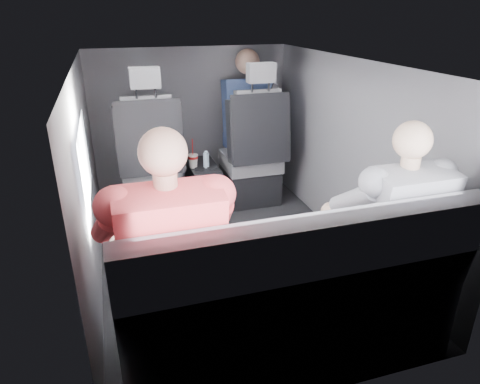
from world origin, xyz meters
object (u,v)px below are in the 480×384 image
object	(u,v)px
front_seat_right	(253,161)
rear_bench	(291,311)
laptop_white	(173,244)
soda_cup	(193,160)
passenger_rear_left	(168,260)
passenger_rear_right	(384,229)
passenger_front_right	(247,114)
center_console	(203,186)
laptop_black	(379,215)
front_seat_left	(151,171)
water_bottle	(206,160)

from	to	relation	value
front_seat_right	rear_bench	size ratio (longest dim) A/B	0.79
front_seat_right	laptop_white	bearing A→B (deg)	-120.00
soda_cup	passenger_rear_left	distance (m)	1.86
passenger_rear_right	passenger_front_right	distance (m)	2.07
center_console	laptop_black	bearing A→B (deg)	-71.01
passenger_rear_left	passenger_rear_right	world-z (taller)	passenger_rear_left
rear_bench	laptop_white	distance (m)	0.65
soda_cup	rear_bench	bearing A→B (deg)	-87.24
rear_bench	laptop_black	xyz separation A→B (m)	(0.59, 0.22, 0.33)
front_seat_right	front_seat_left	bearing A→B (deg)	180.00
center_console	soda_cup	distance (m)	0.28
passenger_rear_left	rear_bench	bearing A→B (deg)	-9.66
laptop_black	passenger_rear_right	xyz separation A→B (m)	(-0.05, -0.13, -0.01)
laptop_white	center_console	bearing A→B (deg)	73.29
soda_cup	laptop_black	world-z (taller)	laptop_black
soda_cup	passenger_rear_right	size ratio (longest dim) A/B	0.21
water_bottle	passenger_rear_right	bearing A→B (deg)	-73.49
center_console	soda_cup	size ratio (longest dim) A/B	1.89
rear_bench	passenger_rear_left	size ratio (longest dim) A/B	1.27
water_bottle	passenger_rear_left	bearing A→B (deg)	-107.97
front_seat_right	passenger_rear_left	xyz separation A→B (m)	(-1.01, -1.81, 0.24)
soda_cup	center_console	bearing A→B (deg)	31.07
laptop_black	passenger_rear_right	size ratio (longest dim) A/B	0.33
laptop_white	water_bottle	bearing A→B (deg)	71.97
center_console	front_seat_right	bearing A→B (deg)	-5.07
front_seat_right	rear_bench	distance (m)	1.96
laptop_black	passenger_front_right	size ratio (longest dim) A/B	0.44
passenger_rear_right	soda_cup	bearing A→B (deg)	109.35
laptop_black	passenger_rear_left	bearing A→B (deg)	-173.62
water_bottle	passenger_front_right	size ratio (longest dim) A/B	0.16
laptop_black	passenger_front_right	distance (m)	1.94
laptop_black	center_console	bearing A→B (deg)	108.99
front_seat_left	soda_cup	distance (m)	0.37
water_bottle	laptop_black	bearing A→B (deg)	-70.60
front_seat_right	laptop_white	world-z (taller)	front_seat_right
laptop_white	passenger_rear_right	world-z (taller)	passenger_rear_right
laptop_black	front_seat_right	bearing A→B (deg)	94.82
center_console	water_bottle	world-z (taller)	water_bottle
laptop_black	passenger_front_right	world-z (taller)	passenger_front_right
front_seat_left	center_console	bearing A→B (deg)	5.07
center_console	rear_bench	size ratio (longest dim) A/B	0.30
rear_bench	soda_cup	world-z (taller)	rear_bench
front_seat_left	passenger_front_right	distance (m)	1.03
passenger_rear_left	front_seat_left	bearing A→B (deg)	86.65
front_seat_left	center_console	xyz separation A→B (m)	(0.45, 0.04, -0.20)
front_seat_right	passenger_rear_left	bearing A→B (deg)	-119.10
laptop_white	front_seat_right	bearing A→B (deg)	60.00
front_seat_right	soda_cup	size ratio (longest dim) A/B	4.98
front_seat_left	passenger_front_right	world-z (taller)	passenger_front_right
rear_bench	laptop_black	size ratio (longest dim) A/B	3.98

